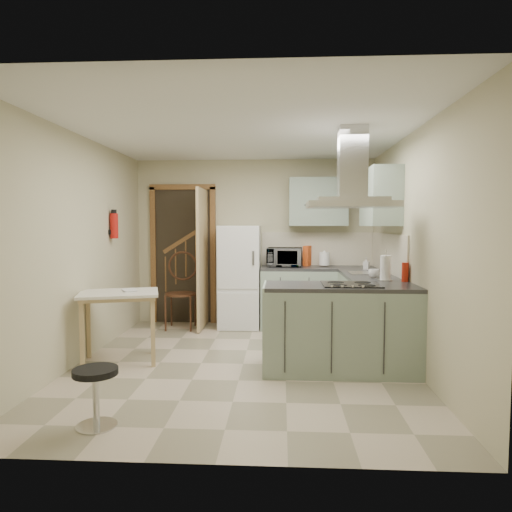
# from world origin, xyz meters

# --- Properties ---
(floor) EXTENTS (4.20, 4.20, 0.00)m
(floor) POSITION_xyz_m (0.00, 0.00, 0.00)
(floor) COLOR #BFAD95
(floor) RESTS_ON ground
(ceiling) EXTENTS (4.20, 4.20, 0.00)m
(ceiling) POSITION_xyz_m (0.00, 0.00, 2.50)
(ceiling) COLOR silver
(ceiling) RESTS_ON back_wall
(back_wall) EXTENTS (3.60, 0.00, 3.60)m
(back_wall) POSITION_xyz_m (0.00, 2.10, 1.25)
(back_wall) COLOR #BFB894
(back_wall) RESTS_ON floor
(left_wall) EXTENTS (0.00, 4.20, 4.20)m
(left_wall) POSITION_xyz_m (-1.80, 0.00, 1.25)
(left_wall) COLOR #BFB894
(left_wall) RESTS_ON floor
(right_wall) EXTENTS (0.00, 4.20, 4.20)m
(right_wall) POSITION_xyz_m (1.80, 0.00, 1.25)
(right_wall) COLOR #BFB894
(right_wall) RESTS_ON floor
(doorway) EXTENTS (1.10, 0.12, 2.10)m
(doorway) POSITION_xyz_m (-1.10, 2.07, 1.05)
(doorway) COLOR brown
(doorway) RESTS_ON floor
(fridge) EXTENTS (0.60, 0.60, 1.50)m
(fridge) POSITION_xyz_m (-0.20, 1.80, 0.75)
(fridge) COLOR white
(fridge) RESTS_ON floor
(counter_back) EXTENTS (1.08, 0.60, 0.90)m
(counter_back) POSITION_xyz_m (0.66, 1.80, 0.45)
(counter_back) COLOR #9EB2A0
(counter_back) RESTS_ON floor
(counter_right) EXTENTS (0.60, 1.95, 0.90)m
(counter_right) POSITION_xyz_m (1.50, 1.12, 0.45)
(counter_right) COLOR #9EB2A0
(counter_right) RESTS_ON floor
(splashback) EXTENTS (1.68, 0.02, 0.50)m
(splashback) POSITION_xyz_m (0.96, 2.09, 1.15)
(splashback) COLOR beige
(splashback) RESTS_ON counter_back
(wall_cabinet_back) EXTENTS (0.85, 0.35, 0.70)m
(wall_cabinet_back) POSITION_xyz_m (0.95, 1.93, 1.85)
(wall_cabinet_back) COLOR #9EB2A0
(wall_cabinet_back) RESTS_ON back_wall
(wall_cabinet_right) EXTENTS (0.35, 0.90, 0.70)m
(wall_cabinet_right) POSITION_xyz_m (1.62, 0.85, 1.85)
(wall_cabinet_right) COLOR #9EB2A0
(wall_cabinet_right) RESTS_ON right_wall
(peninsula) EXTENTS (1.55, 0.65, 0.90)m
(peninsula) POSITION_xyz_m (1.02, -0.18, 0.45)
(peninsula) COLOR #9EB2A0
(peninsula) RESTS_ON floor
(hob) EXTENTS (0.58, 0.50, 0.01)m
(hob) POSITION_xyz_m (1.12, -0.18, 0.91)
(hob) COLOR black
(hob) RESTS_ON peninsula
(extractor_hood) EXTENTS (0.90, 0.55, 0.10)m
(extractor_hood) POSITION_xyz_m (1.12, -0.18, 1.72)
(extractor_hood) COLOR silver
(extractor_hood) RESTS_ON ceiling
(sink) EXTENTS (0.45, 0.40, 0.01)m
(sink) POSITION_xyz_m (1.50, 0.95, 0.91)
(sink) COLOR silver
(sink) RESTS_ON counter_right
(fire_extinguisher) EXTENTS (0.10, 0.10, 0.32)m
(fire_extinguisher) POSITION_xyz_m (-1.74, 0.90, 1.50)
(fire_extinguisher) COLOR #B2140F
(fire_extinguisher) RESTS_ON left_wall
(drop_leaf_table) EXTENTS (0.97, 0.83, 0.78)m
(drop_leaf_table) POSITION_xyz_m (-1.36, -0.01, 0.39)
(drop_leaf_table) COLOR tan
(drop_leaf_table) RESTS_ON floor
(bentwood_chair) EXTENTS (0.46, 0.46, 1.02)m
(bentwood_chair) POSITION_xyz_m (-1.05, 1.64, 0.51)
(bentwood_chair) COLOR #432B16
(bentwood_chair) RESTS_ON floor
(stool) EXTENTS (0.42, 0.42, 0.45)m
(stool) POSITION_xyz_m (-0.97, -1.60, 0.22)
(stool) COLOR black
(stool) RESTS_ON floor
(microwave) EXTENTS (0.53, 0.38, 0.28)m
(microwave) POSITION_xyz_m (0.46, 1.84, 1.04)
(microwave) COLOR black
(microwave) RESTS_ON counter_back
(kettle) EXTENTS (0.17, 0.17, 0.23)m
(kettle) POSITION_xyz_m (1.04, 1.88, 1.02)
(kettle) COLOR white
(kettle) RESTS_ON counter_back
(cereal_box) EXTENTS (0.14, 0.21, 0.30)m
(cereal_box) POSITION_xyz_m (0.80, 2.00, 1.05)
(cereal_box) COLOR #E7521B
(cereal_box) RESTS_ON counter_back
(soap_bottle) EXTENTS (0.10, 0.10, 0.16)m
(soap_bottle) POSITION_xyz_m (1.58, 1.46, 0.98)
(soap_bottle) COLOR #AFB0BC
(soap_bottle) RESTS_ON counter_right
(paper_towel) EXTENTS (0.13, 0.13, 0.29)m
(paper_towel) POSITION_xyz_m (1.56, 0.20, 1.04)
(paper_towel) COLOR white
(paper_towel) RESTS_ON counter_right
(cup) EXTENTS (0.16, 0.16, 0.10)m
(cup) POSITION_xyz_m (1.49, 0.47, 0.95)
(cup) COLOR white
(cup) RESTS_ON counter_right
(red_bottle) EXTENTS (0.08, 0.08, 0.21)m
(red_bottle) POSITION_xyz_m (1.75, 0.12, 1.00)
(red_bottle) COLOR #B6210F
(red_bottle) RESTS_ON peninsula
(book) EXTENTS (0.22, 0.24, 0.09)m
(book) POSITION_xyz_m (-1.33, 0.03, 0.82)
(book) COLOR brown
(book) RESTS_ON drop_leaf_table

